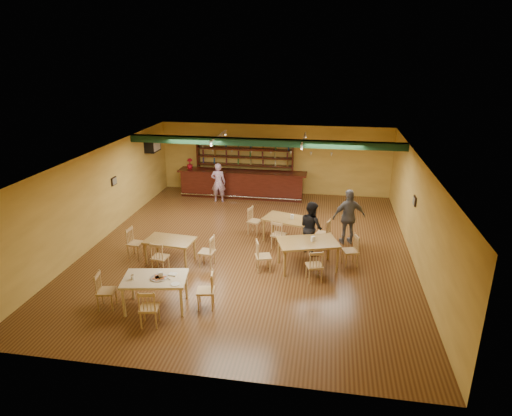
% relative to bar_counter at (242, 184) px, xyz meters
% --- Properties ---
extents(floor, '(12.00, 12.00, 0.00)m').
position_rel_bar_counter_xyz_m(floor, '(1.27, -5.15, -0.56)').
color(floor, '#4F2F16').
rests_on(floor, ground).
extents(ceiling_beam, '(10.00, 0.30, 0.25)m').
position_rel_bar_counter_xyz_m(ceiling_beam, '(1.27, -2.35, 2.31)').
color(ceiling_beam, black).
rests_on(ceiling_beam, ceiling).
extents(track_rail_left, '(0.05, 2.50, 0.05)m').
position_rel_bar_counter_xyz_m(track_rail_left, '(-0.53, -1.75, 2.38)').
color(track_rail_left, silver).
rests_on(track_rail_left, ceiling).
extents(track_rail_right, '(0.05, 2.50, 0.05)m').
position_rel_bar_counter_xyz_m(track_rail_right, '(2.67, -1.75, 2.38)').
color(track_rail_right, silver).
rests_on(track_rail_right, ceiling).
extents(ac_unit, '(0.34, 0.70, 0.48)m').
position_rel_bar_counter_xyz_m(ac_unit, '(-3.53, -0.95, 1.79)').
color(ac_unit, silver).
rests_on(ac_unit, wall_left).
extents(picture_left, '(0.04, 0.34, 0.28)m').
position_rel_bar_counter_xyz_m(picture_left, '(-3.70, -4.15, 1.14)').
color(picture_left, black).
rests_on(picture_left, wall_left).
extents(picture_right, '(0.04, 0.34, 0.28)m').
position_rel_bar_counter_xyz_m(picture_right, '(6.24, -4.65, 1.14)').
color(picture_right, black).
rests_on(picture_right, wall_right).
extents(bar_counter, '(5.50, 0.85, 1.13)m').
position_rel_bar_counter_xyz_m(bar_counter, '(0.00, 0.00, 0.00)').
color(bar_counter, '#37110B').
rests_on(bar_counter, ground).
extents(back_bar_hutch, '(4.25, 0.40, 2.28)m').
position_rel_bar_counter_xyz_m(back_bar_hutch, '(0.00, 0.63, 0.57)').
color(back_bar_hutch, '#37110B').
rests_on(back_bar_hutch, ground).
extents(poinsettia, '(0.33, 0.33, 0.46)m').
position_rel_bar_counter_xyz_m(poinsettia, '(-2.30, 0.00, 0.80)').
color(poinsettia, '#A80F1F').
rests_on(poinsettia, bar_counter).
extents(dining_table_b, '(1.75, 1.35, 0.77)m').
position_rel_bar_counter_xyz_m(dining_table_b, '(2.39, -4.32, -0.18)').
color(dining_table_b, olive).
rests_on(dining_table_b, ground).
extents(dining_table_c, '(1.49, 0.98, 0.71)m').
position_rel_bar_counter_xyz_m(dining_table_c, '(-0.89, -6.49, -0.21)').
color(dining_table_c, olive).
rests_on(dining_table_c, ground).
extents(dining_table_d, '(1.90, 1.47, 0.84)m').
position_rel_bar_counter_xyz_m(dining_table_d, '(3.15, -6.24, -0.15)').
color(dining_table_d, olive).
rests_on(dining_table_d, ground).
extents(near_table, '(1.67, 1.23, 0.81)m').
position_rel_bar_counter_xyz_m(near_table, '(-0.37, -8.95, -0.16)').
color(near_table, beige).
rests_on(near_table, ground).
extents(pizza_tray, '(0.48, 0.48, 0.01)m').
position_rel_bar_counter_xyz_m(pizza_tray, '(-0.26, -8.95, 0.26)').
color(pizza_tray, silver).
rests_on(pizza_tray, near_table).
extents(parmesan_shaker, '(0.09, 0.09, 0.11)m').
position_rel_bar_counter_xyz_m(parmesan_shaker, '(-0.86, -9.11, 0.30)').
color(parmesan_shaker, '#EAE5C6').
rests_on(parmesan_shaker, near_table).
extents(napkin_stack, '(0.21, 0.17, 0.03)m').
position_rel_bar_counter_xyz_m(napkin_stack, '(0.01, -8.73, 0.26)').
color(napkin_stack, white).
rests_on(napkin_stack, near_table).
extents(pizza_server, '(0.30, 0.27, 0.00)m').
position_rel_bar_counter_xyz_m(pizza_server, '(-0.10, -8.90, 0.27)').
color(pizza_server, silver).
rests_on(pizza_server, pizza_tray).
extents(side_plate, '(0.26, 0.26, 0.01)m').
position_rel_bar_counter_xyz_m(side_plate, '(0.23, -9.17, 0.25)').
color(side_plate, white).
rests_on(side_plate, near_table).
extents(patron_bar, '(0.64, 0.45, 1.65)m').
position_rel_bar_counter_xyz_m(patron_bar, '(-0.84, -0.83, 0.26)').
color(patron_bar, purple).
rests_on(patron_bar, ground).
extents(patron_right_a, '(0.99, 1.02, 1.66)m').
position_rel_bar_counter_xyz_m(patron_right_a, '(3.19, -5.12, 0.26)').
color(patron_right_a, black).
rests_on(patron_right_a, ground).
extents(patron_right_b, '(1.16, 0.76, 1.83)m').
position_rel_bar_counter_xyz_m(patron_right_b, '(4.35, -4.24, 0.35)').
color(patron_right_b, slate).
rests_on(patron_right_b, ground).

